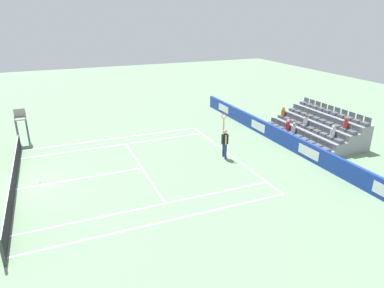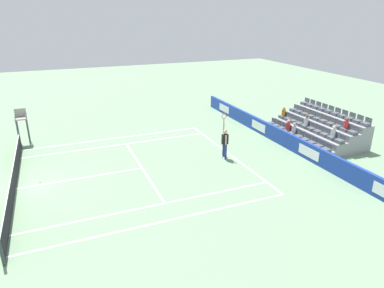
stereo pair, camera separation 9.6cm
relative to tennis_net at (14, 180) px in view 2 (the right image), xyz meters
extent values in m
plane|color=gray|center=(0.00, 0.00, -0.49)|extent=(80.00, 80.00, 0.00)
cube|color=white|center=(0.00, -11.89, -0.49)|extent=(10.97, 0.10, 0.01)
cube|color=white|center=(0.00, -6.40, -0.49)|extent=(8.23, 0.10, 0.01)
cube|color=white|center=(0.00, -3.20, -0.49)|extent=(0.10, 6.40, 0.01)
cube|color=white|center=(4.12, -5.95, -0.49)|extent=(0.10, 11.89, 0.01)
cube|color=white|center=(-4.12, -5.95, -0.49)|extent=(0.10, 11.89, 0.01)
cube|color=white|center=(5.49, -5.95, -0.49)|extent=(0.10, 11.89, 0.01)
cube|color=white|center=(-5.49, -5.95, -0.49)|extent=(0.10, 11.89, 0.01)
cube|color=white|center=(0.00, -11.79, -0.49)|extent=(0.10, 0.20, 0.01)
cube|color=#193899|center=(0.00, -15.81, 0.02)|extent=(21.39, 0.20, 1.02)
cube|color=white|center=(-2.67, -15.70, 0.02)|extent=(1.71, 0.01, 0.57)
cube|color=white|center=(2.67, -15.70, 0.02)|extent=(1.71, 0.01, 0.57)
cube|color=white|center=(8.02, -15.70, 0.02)|extent=(1.71, 0.01, 0.57)
cylinder|color=#33383D|center=(5.94, 0.00, 0.04)|extent=(0.10, 0.10, 1.07)
cylinder|color=#33383D|center=(-5.94, 0.00, 0.04)|extent=(0.10, 0.10, 1.07)
cube|color=black|center=(0.00, 0.00, -0.03)|extent=(11.77, 0.02, 0.92)
cube|color=white|center=(0.00, 0.00, 0.45)|extent=(11.77, 0.04, 0.04)
cylinder|color=navy|center=(-0.59, -11.33, -0.04)|extent=(0.16, 0.16, 0.90)
cylinder|color=navy|center=(-0.35, -11.34, -0.04)|extent=(0.16, 0.16, 0.90)
cube|color=white|center=(-0.59, -11.33, -0.45)|extent=(0.12, 0.26, 0.08)
cube|color=white|center=(-0.35, -11.34, -0.45)|extent=(0.12, 0.26, 0.08)
cube|color=black|center=(-0.47, -11.34, 0.71)|extent=(0.23, 0.36, 0.60)
sphere|color=#D3A884|center=(-0.47, -11.34, 1.17)|extent=(0.24, 0.24, 0.24)
cylinder|color=#D3A884|center=(-0.25, -11.34, 1.32)|extent=(0.09, 0.09, 0.62)
cylinder|color=#D3A884|center=(-0.69, -11.28, 0.73)|extent=(0.09, 0.09, 0.56)
cylinder|color=black|center=(-0.25, -11.34, 1.77)|extent=(0.04, 0.04, 0.28)
torus|color=red|center=(-0.25, -11.34, 2.05)|extent=(0.03, 0.31, 0.31)
sphere|color=#D1E533|center=(-0.25, -11.34, 2.33)|extent=(0.07, 0.07, 0.07)
cylinder|color=#474C54|center=(6.39, -0.51, 0.36)|extent=(0.07, 0.07, 1.71)
cylinder|color=#474C54|center=(6.39, 0.09, 0.36)|extent=(0.07, 0.07, 1.71)
cylinder|color=#474C54|center=(6.99, -0.51, 0.36)|extent=(0.07, 0.07, 1.71)
cylinder|color=#474C54|center=(6.99, 0.09, 0.36)|extent=(0.07, 0.07, 1.71)
cube|color=gray|center=(6.69, -0.21, 1.26)|extent=(0.70, 0.70, 0.08)
cube|color=gray|center=(7.01, -0.21, 1.57)|extent=(0.06, 0.70, 0.55)
cube|color=#474C54|center=(6.69, -0.53, 1.44)|extent=(0.56, 0.05, 0.04)
cube|color=#474C54|center=(6.69, 0.11, 1.44)|extent=(0.56, 0.05, 0.04)
cube|color=gray|center=(0.00, -16.89, -0.28)|extent=(6.20, 0.95, 0.42)
cube|color=#545960|center=(-2.79, -16.89, 0.03)|extent=(0.48, 0.44, 0.20)
cube|color=#545960|center=(-2.79, -17.09, 0.28)|extent=(0.48, 0.04, 0.30)
cube|color=#545960|center=(-2.17, -16.89, 0.03)|extent=(0.48, 0.44, 0.20)
cube|color=#545960|center=(-2.17, -17.09, 0.28)|extent=(0.48, 0.04, 0.30)
cube|color=#545960|center=(-1.55, -16.89, 0.03)|extent=(0.48, 0.44, 0.20)
cube|color=#545960|center=(-1.55, -17.09, 0.28)|extent=(0.48, 0.04, 0.30)
cube|color=#545960|center=(-0.93, -16.89, 0.03)|extent=(0.48, 0.44, 0.20)
cube|color=#545960|center=(-0.93, -17.09, 0.28)|extent=(0.48, 0.04, 0.30)
cube|color=#545960|center=(-0.31, -16.89, 0.03)|extent=(0.48, 0.44, 0.20)
cube|color=#545960|center=(-0.31, -17.09, 0.28)|extent=(0.48, 0.04, 0.30)
cube|color=#545960|center=(0.31, -16.89, 0.03)|extent=(0.48, 0.44, 0.20)
cube|color=#545960|center=(0.31, -17.09, 0.28)|extent=(0.48, 0.04, 0.30)
cube|color=#545960|center=(0.93, -16.89, 0.03)|extent=(0.48, 0.44, 0.20)
cube|color=#545960|center=(0.93, -17.09, 0.28)|extent=(0.48, 0.04, 0.30)
cube|color=#545960|center=(1.55, -16.89, 0.03)|extent=(0.48, 0.44, 0.20)
cube|color=#545960|center=(1.55, -17.09, 0.28)|extent=(0.48, 0.04, 0.30)
cube|color=#545960|center=(2.17, -16.89, 0.03)|extent=(0.48, 0.44, 0.20)
cube|color=#545960|center=(2.17, -17.09, 0.28)|extent=(0.48, 0.04, 0.30)
cube|color=#545960|center=(2.79, -16.89, 0.03)|extent=(0.48, 0.44, 0.20)
cube|color=#545960|center=(2.79, -17.09, 0.28)|extent=(0.48, 0.04, 0.30)
cube|color=gray|center=(0.00, -17.84, -0.07)|extent=(6.20, 0.95, 0.84)
cube|color=#545960|center=(-2.79, -17.84, 0.45)|extent=(0.48, 0.44, 0.20)
cube|color=#545960|center=(-2.79, -18.04, 0.70)|extent=(0.48, 0.04, 0.30)
cube|color=#545960|center=(-2.17, -17.84, 0.45)|extent=(0.48, 0.44, 0.20)
cube|color=#545960|center=(-2.17, -18.04, 0.70)|extent=(0.48, 0.04, 0.30)
cube|color=#545960|center=(-1.55, -17.84, 0.45)|extent=(0.48, 0.44, 0.20)
cube|color=#545960|center=(-1.55, -18.04, 0.70)|extent=(0.48, 0.04, 0.30)
cube|color=#545960|center=(-0.93, -17.84, 0.45)|extent=(0.48, 0.44, 0.20)
cube|color=#545960|center=(-0.93, -18.04, 0.70)|extent=(0.48, 0.04, 0.30)
cube|color=#545960|center=(-0.31, -17.84, 0.45)|extent=(0.48, 0.44, 0.20)
cube|color=#545960|center=(-0.31, -18.04, 0.70)|extent=(0.48, 0.04, 0.30)
cube|color=#545960|center=(0.31, -17.84, 0.45)|extent=(0.48, 0.44, 0.20)
cube|color=#545960|center=(0.31, -18.04, 0.70)|extent=(0.48, 0.04, 0.30)
cube|color=#545960|center=(0.93, -17.84, 0.45)|extent=(0.48, 0.44, 0.20)
cube|color=#545960|center=(0.93, -18.04, 0.70)|extent=(0.48, 0.04, 0.30)
cube|color=#545960|center=(1.55, -17.84, 0.45)|extent=(0.48, 0.44, 0.20)
cube|color=#545960|center=(1.55, -18.04, 0.70)|extent=(0.48, 0.04, 0.30)
cube|color=#545960|center=(2.17, -17.84, 0.45)|extent=(0.48, 0.44, 0.20)
cube|color=#545960|center=(2.17, -18.04, 0.70)|extent=(0.48, 0.04, 0.30)
cube|color=#545960|center=(2.79, -17.84, 0.45)|extent=(0.48, 0.44, 0.20)
cube|color=#545960|center=(2.79, -18.04, 0.70)|extent=(0.48, 0.04, 0.30)
cube|color=gray|center=(0.00, -18.79, 0.14)|extent=(6.20, 0.95, 1.26)
cube|color=#545960|center=(-2.79, -18.79, 0.87)|extent=(0.48, 0.44, 0.20)
cube|color=#545960|center=(-2.79, -18.99, 1.12)|extent=(0.48, 0.04, 0.30)
cube|color=#545960|center=(-2.17, -18.79, 0.87)|extent=(0.48, 0.44, 0.20)
cube|color=#545960|center=(-2.17, -18.99, 1.12)|extent=(0.48, 0.04, 0.30)
cube|color=#545960|center=(-1.55, -18.79, 0.87)|extent=(0.48, 0.44, 0.20)
cube|color=#545960|center=(-1.55, -18.99, 1.12)|extent=(0.48, 0.04, 0.30)
cube|color=#545960|center=(-0.93, -18.79, 0.87)|extent=(0.48, 0.44, 0.20)
cube|color=#545960|center=(-0.93, -18.99, 1.12)|extent=(0.48, 0.04, 0.30)
cube|color=#545960|center=(-0.31, -18.79, 0.87)|extent=(0.48, 0.44, 0.20)
cube|color=#545960|center=(-0.31, -18.99, 1.12)|extent=(0.48, 0.04, 0.30)
cube|color=#545960|center=(0.31, -18.79, 0.87)|extent=(0.48, 0.44, 0.20)
cube|color=#545960|center=(0.31, -18.99, 1.12)|extent=(0.48, 0.04, 0.30)
cube|color=#545960|center=(0.93, -18.79, 0.87)|extent=(0.48, 0.44, 0.20)
cube|color=#545960|center=(0.93, -18.99, 1.12)|extent=(0.48, 0.04, 0.30)
cube|color=#545960|center=(1.55, -18.79, 0.87)|extent=(0.48, 0.44, 0.20)
cube|color=#545960|center=(1.55, -18.99, 1.12)|extent=(0.48, 0.04, 0.30)
cube|color=#545960|center=(2.17, -18.79, 0.87)|extent=(0.48, 0.44, 0.20)
cube|color=#545960|center=(2.17, -18.99, 1.12)|extent=(0.48, 0.04, 0.30)
cube|color=#545960|center=(2.79, -18.79, 0.87)|extent=(0.48, 0.44, 0.20)
cube|color=#545960|center=(2.79, -18.99, 1.12)|extent=(0.48, 0.04, 0.30)
cube|color=gray|center=(0.00, -19.74, 0.35)|extent=(6.20, 0.95, 1.68)
cube|color=#545960|center=(-2.79, -19.74, 1.29)|extent=(0.48, 0.44, 0.20)
cube|color=#545960|center=(-2.79, -19.94, 1.54)|extent=(0.48, 0.04, 0.30)
cube|color=#545960|center=(-2.17, -19.74, 1.29)|extent=(0.48, 0.44, 0.20)
cube|color=#545960|center=(-2.17, -19.94, 1.54)|extent=(0.48, 0.04, 0.30)
cube|color=#545960|center=(-1.55, -19.74, 1.29)|extent=(0.48, 0.44, 0.20)
cube|color=#545960|center=(-1.55, -19.94, 1.54)|extent=(0.48, 0.04, 0.30)
cube|color=#545960|center=(-0.93, -19.74, 1.29)|extent=(0.48, 0.44, 0.20)
cube|color=#545960|center=(-0.93, -19.94, 1.54)|extent=(0.48, 0.04, 0.30)
cube|color=#545960|center=(-0.31, -19.74, 1.29)|extent=(0.48, 0.44, 0.20)
cube|color=#545960|center=(-0.31, -19.94, 1.54)|extent=(0.48, 0.04, 0.30)
cube|color=#545960|center=(0.31, -19.74, 1.29)|extent=(0.48, 0.44, 0.20)
cube|color=#545960|center=(0.31, -19.94, 1.54)|extent=(0.48, 0.04, 0.30)
cube|color=#545960|center=(0.93, -19.74, 1.29)|extent=(0.48, 0.44, 0.20)
cube|color=#545960|center=(0.93, -19.94, 1.54)|extent=(0.48, 0.04, 0.30)
cube|color=#545960|center=(1.55, -19.74, 1.29)|extent=(0.48, 0.44, 0.20)
cube|color=#545960|center=(1.55, -19.94, 1.54)|extent=(0.48, 0.04, 0.30)
cube|color=#545960|center=(2.17, -19.74, 1.29)|extent=(0.48, 0.44, 0.20)
cube|color=#545960|center=(2.17, -19.94, 1.54)|extent=(0.48, 0.04, 0.30)
cube|color=#545960|center=(2.79, -19.74, 1.29)|extent=(0.48, 0.44, 0.20)
cube|color=#545960|center=(2.79, -19.94, 1.54)|extent=(0.48, 0.04, 0.30)
cylinder|color=red|center=(0.93, -16.94, 0.40)|extent=(0.28, 0.28, 0.54)
sphere|color=beige|center=(0.93, -16.94, 0.77)|extent=(0.20, 0.20, 0.20)
cylinder|color=white|center=(0.31, -17.89, 0.82)|extent=(0.28, 0.28, 0.54)
sphere|color=brown|center=(0.31, -17.89, 1.18)|extent=(0.20, 0.20, 0.20)
cylinder|color=orange|center=(2.79, -17.89, 0.79)|extent=(0.28, 0.28, 0.48)
sphere|color=#D3A884|center=(2.79, -17.89, 1.12)|extent=(0.20, 0.20, 0.20)
cylinder|color=white|center=(0.31, -16.94, 0.38)|extent=(0.28, 0.28, 0.50)
sphere|color=#D3A884|center=(0.31, -16.94, 0.73)|extent=(0.20, 0.20, 0.20)
cylinder|color=white|center=(-2.17, -17.89, 0.79)|extent=(0.28, 0.28, 0.49)
sphere|color=beige|center=(-2.17, -17.89, 1.14)|extent=(0.20, 0.20, 0.20)
cylinder|color=red|center=(-2.17, -18.84, 1.20)|extent=(0.28, 0.28, 0.47)
sphere|color=brown|center=(-2.17, -18.84, 1.54)|extent=(0.20, 0.20, 0.20)
sphere|color=#D1E533|center=(0.29, -1.13, -0.46)|extent=(0.07, 0.07, 0.07)
camera|label=1|loc=(-17.13, -2.27, 7.62)|focal=32.03mm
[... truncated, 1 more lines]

